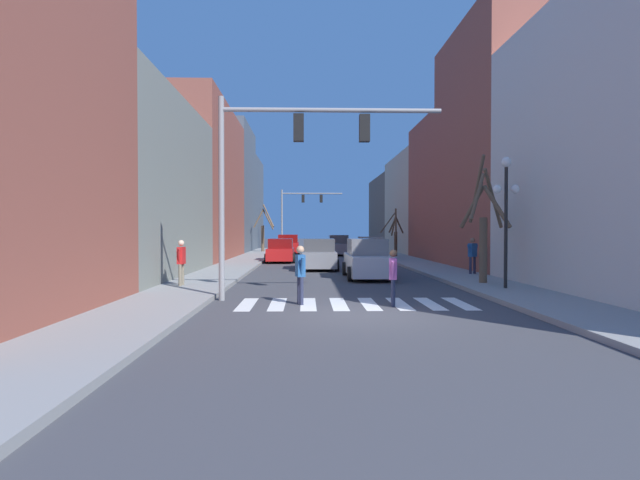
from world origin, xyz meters
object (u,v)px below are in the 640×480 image
Objects in this scene: street_lamp_right_corner at (506,196)px; pedestrian_waiting_at_curb at (181,259)px; pedestrian_on_left_sidewalk at (300,270)px; pedestrian_near_right_corner at (473,253)px; traffic_signal_near at (286,153)px; car_parked_left_mid at (338,246)px; car_parked_left_near at (319,255)px; car_parked_left_far at (281,251)px; traffic_signal_far at (299,207)px; street_tree_right_far at (264,230)px; street_tree_left_mid at (395,234)px; car_parked_right_mid at (288,245)px; street_tree_right_near at (483,224)px; pedestrian_on_right_sidewalk at (393,273)px; car_at_intersection at (371,250)px; car_parked_right_near at (367,260)px.

street_lamp_right_corner is 11.86m from pedestrian_waiting_at_curb.
pedestrian_on_left_sidewalk is at bearing 53.21° from pedestrian_waiting_at_curb.
pedestrian_on_left_sidewalk is 11.52m from pedestrian_near_right_corner.
car_parked_left_mid is (3.45, 27.91, -3.76)m from traffic_signal_near.
pedestrian_near_right_corner is (0.75, 5.71, -2.24)m from street_lamp_right_corner.
car_parked_left_mid reaches higher than car_parked_left_near.
car_parked_left_far is 1.05× the size of car_parked_left_mid.
car_parked_left_far is (-0.97, -19.42, -3.98)m from traffic_signal_far.
pedestrian_on_left_sidewalk is at bearing -159.69° from street_lamp_right_corner.
car_parked_left_far is 10.26m from car_parked_left_mid.
street_tree_right_far is at bearing -177.14° from pedestrian_waiting_at_curb.
street_tree_left_mid is at bearing 72.10° from traffic_signal_near.
street_lamp_right_corner is 1.00× the size of street_tree_right_far.
traffic_signal_far is at bearing 57.90° from street_tree_right_far.
car_parked_right_mid is at bearing 177.75° from pedestrian_waiting_at_curb.
traffic_signal_far is 1.33× the size of street_tree_right_near.
pedestrian_on_left_sidewalk is at bearing 14.93° from pedestrian_near_right_corner.
pedestrian_waiting_at_curb is 0.44× the size of street_tree_left_mid.
car_parked_right_mid reaches higher than car_parked_left_mid.
street_lamp_right_corner is 21.91m from street_tree_left_mid.
street_lamp_right_corner is 5.97m from pedestrian_on_right_sidewalk.
street_tree_right_near reaches higher than car_parked_left_mid.
car_parked_left_near is at bearing -65.41° from pedestrian_near_right_corner.
car_parked_left_near is at bearing -86.74° from traffic_signal_far.
traffic_signal_far reaches higher than car_parked_left_mid.
pedestrian_on_right_sidewalk is at bearing -145.66° from street_lamp_right_corner.
street_lamp_right_corner is at bearing 31.15° from car_parked_left_near.
car_parked_right_mid is 32.07m from pedestrian_on_right_sidewalk.
pedestrian_on_left_sidewalk is (-2.99, -28.78, 0.20)m from car_parked_left_mid.
car_parked_left_mid is 0.84× the size of street_tree_right_near.
traffic_signal_near is at bearing -166.85° from street_lamp_right_corner.
pedestrian_on_left_sidewalk is at bearing -89.11° from traffic_signal_far.
pedestrian_near_right_corner is at bearing -74.44° from traffic_signal_far.
pedestrian_on_left_sidewalk is 1.06× the size of pedestrian_on_right_sidewalk.
car_at_intersection is 12.85m from pedestrian_near_right_corner.
traffic_signal_far is 6.75m from street_tree_right_far.
street_tree_right_near is at bearing -129.51° from car_parked_right_near.
car_parked_right_mid is 12.27m from car_at_intersection.
car_parked_left_far is 2.62× the size of pedestrian_waiting_at_curb.
pedestrian_waiting_at_curb is at bearing 151.67° from car_at_intersection.
pedestrian_waiting_at_curb is at bearing 169.81° from car_parked_left_far.
car_parked_right_near is at bearing 21.95° from car_parked_left_near.
car_parked_right_near is at bearing 140.49° from street_tree_right_near.
pedestrian_near_right_corner is at bearing -56.93° from pedestrian_on_left_sidewalk.
pedestrian_on_left_sidewalk is 1.03× the size of pedestrian_near_right_corner.
car_parked_left_mid is 2.41× the size of pedestrian_on_left_sidewalk.
pedestrian_waiting_at_curb reaches higher than pedestrian_on_left_sidewalk.
car_parked_left_far is at bearing -92.86° from traffic_signal_far.
pedestrian_on_left_sidewalk is at bearing -62.15° from traffic_signal_near.
street_tree_right_far is (-6.86, 25.74, 1.35)m from car_parked_right_near.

